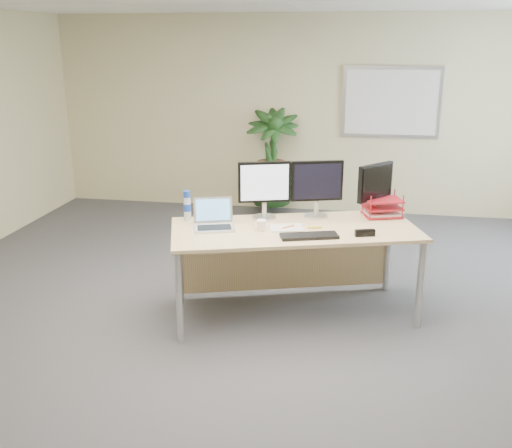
% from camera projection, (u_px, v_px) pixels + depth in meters
% --- Properties ---
extents(floor, '(8.00, 8.00, 0.00)m').
position_uv_depth(floor, '(250.00, 346.00, 4.56)').
color(floor, '#45454A').
rests_on(floor, ground).
extents(back_wall, '(7.00, 0.04, 2.70)m').
position_uv_depth(back_wall, '(302.00, 115.00, 7.91)').
color(back_wall, beige).
rests_on(back_wall, floor).
extents(whiteboard, '(1.30, 0.04, 0.95)m').
position_uv_depth(whiteboard, '(391.00, 102.00, 7.62)').
color(whiteboard, silver).
rests_on(whiteboard, back_wall).
extents(desk, '(2.26, 1.46, 0.80)m').
position_uv_depth(desk, '(292.00, 242.00, 5.03)').
color(desk, tan).
rests_on(desk, floor).
extents(floor_plant, '(0.93, 0.93, 1.50)m').
position_uv_depth(floor_plant, '(271.00, 161.00, 7.87)').
color(floor_plant, '#163312').
rests_on(floor_plant, floor).
extents(monitor_left, '(0.46, 0.21, 0.52)m').
position_uv_depth(monitor_left, '(264.00, 187.00, 5.04)').
color(monitor_left, silver).
rests_on(monitor_left, desk).
extents(monitor_right, '(0.46, 0.21, 0.52)m').
position_uv_depth(monitor_right, '(317.00, 185.00, 5.08)').
color(monitor_right, silver).
rests_on(monitor_right, desk).
extents(monitor_dark, '(0.31, 0.35, 0.48)m').
position_uv_depth(monitor_dark, '(375.00, 186.00, 5.15)').
color(monitor_dark, silver).
rests_on(monitor_dark, desk).
extents(laptop, '(0.41, 0.38, 0.24)m').
position_uv_depth(laptop, '(214.00, 220.00, 4.88)').
color(laptop, silver).
rests_on(laptop, desk).
extents(keyboard, '(0.49, 0.29, 0.03)m').
position_uv_depth(keyboard, '(309.00, 236.00, 4.63)').
color(keyboard, black).
rests_on(keyboard, desk).
extents(coffee_mug, '(0.12, 0.08, 0.09)m').
position_uv_depth(coffee_mug, '(261.00, 225.00, 4.79)').
color(coffee_mug, white).
rests_on(coffee_mug, desk).
extents(spiral_notebook, '(0.32, 0.27, 0.01)m').
position_uv_depth(spiral_notebook, '(287.00, 228.00, 4.85)').
color(spiral_notebook, silver).
rests_on(spiral_notebook, desk).
extents(orange_pen, '(0.10, 0.10, 0.01)m').
position_uv_depth(orange_pen, '(288.00, 227.00, 4.85)').
color(orange_pen, '#FE5A1C').
rests_on(orange_pen, spiral_notebook).
extents(yellow_highlighter, '(0.12, 0.05, 0.02)m').
position_uv_depth(yellow_highlighter, '(315.00, 227.00, 4.86)').
color(yellow_highlighter, yellow).
rests_on(yellow_highlighter, desk).
extents(water_bottle, '(0.07, 0.07, 0.26)m').
position_uv_depth(water_bottle, '(187.00, 206.00, 5.06)').
color(water_bottle, silver).
rests_on(water_bottle, desk).
extents(letter_tray, '(0.39, 0.33, 0.15)m').
position_uv_depth(letter_tray, '(382.00, 209.00, 5.18)').
color(letter_tray, '#A7141F').
rests_on(letter_tray, desk).
extents(stapler, '(0.17, 0.09, 0.05)m').
position_uv_depth(stapler, '(365.00, 233.00, 4.66)').
color(stapler, black).
rests_on(stapler, desk).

